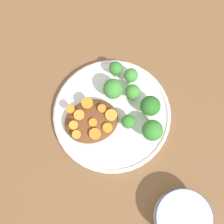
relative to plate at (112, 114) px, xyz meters
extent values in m
plane|color=brown|center=(0.00, 0.00, -0.01)|extent=(4.00, 4.00, 0.00)
cylinder|color=silver|center=(0.00, 0.00, 0.00)|extent=(0.28, 0.28, 0.02)
torus|color=silver|center=(0.00, 0.00, 0.01)|extent=(0.27, 0.27, 0.01)
cylinder|color=silver|center=(-0.07, 0.27, 0.02)|extent=(0.11, 0.11, 0.06)
cylinder|color=#2D478C|center=(-0.07, 0.27, 0.04)|extent=(0.12, 0.12, 0.01)
cylinder|color=white|center=(-0.07, 0.27, 0.04)|extent=(0.09, 0.09, 0.01)
ellipsoid|color=brown|center=(0.05, 0.01, 0.02)|extent=(0.12, 0.10, 0.03)
cylinder|color=#7FA85B|center=(-0.07, -0.07, 0.02)|extent=(0.01, 0.01, 0.02)
sphere|color=#3D8433|center=(-0.07, -0.07, 0.04)|extent=(0.03, 0.03, 0.03)
cylinder|color=#759E51|center=(-0.06, -0.03, 0.02)|extent=(0.02, 0.02, 0.02)
sphere|color=#3D8433|center=(-0.06, -0.03, 0.04)|extent=(0.03, 0.03, 0.03)
cylinder|color=#7FA85B|center=(-0.03, 0.04, 0.02)|extent=(0.02, 0.02, 0.02)
sphere|color=#337A2D|center=(-0.03, 0.04, 0.04)|extent=(0.03, 0.03, 0.03)
cylinder|color=#7FA85B|center=(-0.09, 0.02, 0.02)|extent=(0.02, 0.02, 0.02)
sphere|color=#286B23|center=(-0.09, 0.02, 0.04)|extent=(0.05, 0.05, 0.05)
cylinder|color=#759E51|center=(-0.02, -0.05, 0.02)|extent=(0.02, 0.02, 0.02)
sphere|color=#3D8433|center=(-0.02, -0.05, 0.04)|extent=(0.05, 0.05, 0.05)
cylinder|color=#759E51|center=(-0.07, 0.07, 0.02)|extent=(0.02, 0.02, 0.03)
sphere|color=#337A2D|center=(-0.07, 0.07, 0.04)|extent=(0.05, 0.05, 0.05)
cylinder|color=#759E51|center=(-0.04, -0.10, 0.02)|extent=(0.02, 0.02, 0.02)
sphere|color=#337A2D|center=(-0.04, -0.10, 0.04)|extent=(0.03, 0.03, 0.03)
cylinder|color=orange|center=(0.02, 0.04, 0.04)|extent=(0.02, 0.02, 0.00)
cylinder|color=orange|center=(0.05, -0.03, 0.04)|extent=(0.03, 0.03, 0.01)
cylinder|color=orange|center=(0.07, -0.01, 0.04)|extent=(0.02, 0.02, 0.01)
cylinder|color=orange|center=(0.05, 0.02, 0.04)|extent=(0.02, 0.02, 0.01)
cylinder|color=orange|center=(0.01, 0.01, 0.04)|extent=(0.03, 0.03, 0.00)
cylinder|color=orange|center=(0.02, -0.01, 0.04)|extent=(0.02, 0.02, 0.01)
cylinder|color=orange|center=(0.09, 0.03, 0.04)|extent=(0.02, 0.02, 0.01)
cylinder|color=orange|center=(0.05, 0.04, 0.04)|extent=(0.03, 0.03, 0.01)
cylinder|color=orange|center=(0.09, 0.01, 0.04)|extent=(0.02, 0.02, 0.01)
cylinder|color=orange|center=(0.09, -0.03, 0.04)|extent=(0.02, 0.02, 0.01)
camera|label=1|loc=(0.06, 0.20, 0.71)|focal=50.00mm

